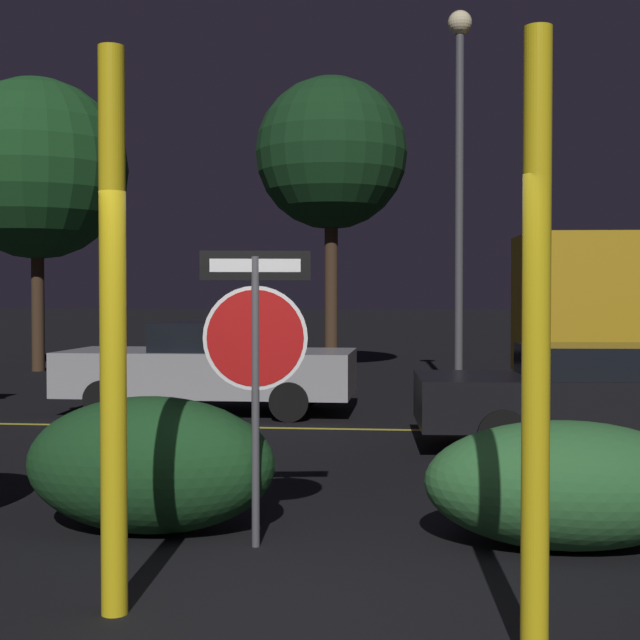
# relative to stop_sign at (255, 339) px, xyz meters

# --- Properties ---
(ground_plane) EXTENTS (260.00, 260.00, 0.00)m
(ground_plane) POSITION_rel_stop_sign_xyz_m (0.50, -1.42, -1.56)
(ground_plane) COLOR black
(road_center_stripe) EXTENTS (40.41, 0.12, 0.01)m
(road_center_stripe) POSITION_rel_stop_sign_xyz_m (0.50, 6.00, -1.56)
(road_center_stripe) COLOR gold
(road_center_stripe) RESTS_ON ground_plane
(stop_sign) EXTENTS (0.82, 0.15, 2.23)m
(stop_sign) POSITION_rel_stop_sign_xyz_m (0.00, 0.00, 0.00)
(stop_sign) COLOR #4C4C51
(stop_sign) RESTS_ON ground_plane
(yellow_pole_left) EXTENTS (0.16, 0.16, 3.35)m
(yellow_pole_left) POSITION_rel_stop_sign_xyz_m (-0.59, -1.49, 0.11)
(yellow_pole_left) COLOR yellow
(yellow_pole_left) RESTS_ON ground_plane
(yellow_pole_right) EXTENTS (0.14, 0.14, 3.24)m
(yellow_pole_right) POSITION_rel_stop_sign_xyz_m (1.79, -1.97, 0.06)
(yellow_pole_right) COLOR yellow
(yellow_pole_right) RESTS_ON ground_plane
(hedge_bush_2) EXTENTS (2.01, 1.15, 1.09)m
(hedge_bush_2) POSITION_rel_stop_sign_xyz_m (-0.91, 0.32, -1.02)
(hedge_bush_2) COLOR #19421E
(hedge_bush_2) RESTS_ON ground_plane
(hedge_bush_3) EXTENTS (2.10, 1.16, 0.96)m
(hedge_bush_3) POSITION_rel_stop_sign_xyz_m (2.31, 0.20, -1.09)
(hedge_bush_3) COLOR #2D6633
(hedge_bush_3) RESTS_ON ground_plane
(passing_car_2) EXTENTS (4.79, 2.09, 1.47)m
(passing_car_2) POSITION_rel_stop_sign_xyz_m (-2.08, 7.62, -0.82)
(passing_car_2) COLOR #9E9EA3
(passing_car_2) RESTS_ON ground_plane
(passing_car_3) EXTENTS (5.01, 2.07, 1.29)m
(passing_car_3) POSITION_rel_stop_sign_xyz_m (3.64, 4.65, -0.89)
(passing_car_3) COLOR black
(passing_car_3) RESTS_ON ground_plane
(street_lamp) EXTENTS (0.46, 0.46, 7.31)m
(street_lamp) POSITION_rel_stop_sign_xyz_m (2.07, 10.63, 3.16)
(street_lamp) COLOR #4C4C51
(street_lamp) RESTS_ON ground_plane
(tree_0) EXTENTS (3.62, 3.62, 7.12)m
(tree_0) POSITION_rel_stop_sign_xyz_m (-0.75, 14.69, 3.72)
(tree_0) COLOR #422D1E
(tree_0) RESTS_ON ground_plane
(tree_1) EXTENTS (4.54, 4.54, 7.38)m
(tree_1) POSITION_rel_stop_sign_xyz_m (-8.24, 15.09, 3.53)
(tree_1) COLOR #422D1E
(tree_1) RESTS_ON ground_plane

